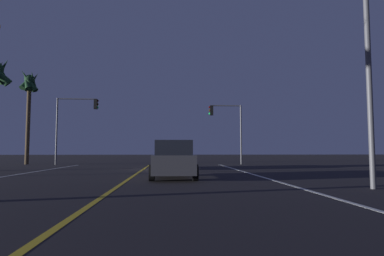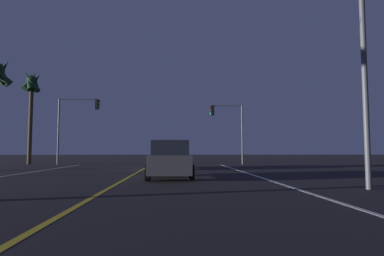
{
  "view_description": "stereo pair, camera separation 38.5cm",
  "coord_description": "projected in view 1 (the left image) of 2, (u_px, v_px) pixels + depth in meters",
  "views": [
    {
      "loc": [
        1.85,
        1.7,
        1.25
      ],
      "look_at": [
        3.38,
        24.9,
        2.9
      ],
      "focal_mm": 29.9,
      "sensor_mm": 36.0,
      "label": 1
    },
    {
      "loc": [
        2.23,
        1.7,
        1.25
      ],
      "look_at": [
        3.38,
        24.9,
        2.9
      ],
      "focal_mm": 29.9,
      "sensor_mm": 36.0,
      "label": 2
    }
  ],
  "objects": [
    {
      "name": "lane_edge_right",
      "position": [
        302.0,
        189.0,
        10.52
      ],
      "size": [
        0.16,
        36.14,
        0.01
      ],
      "primitive_type": "cube",
      "color": "silver",
      "rests_on": "ground"
    },
    {
      "name": "car_ahead_far",
      "position": [
        170.0,
        157.0,
        21.93
      ],
      "size": [
        2.02,
        4.3,
        1.7
      ],
      "rotation": [
        0.0,
        0.0,
        1.57
      ],
      "color": "black",
      "rests_on": "ground"
    },
    {
      "name": "palm_tree_left_far",
      "position": [
        29.0,
        89.0,
        29.47
      ],
      "size": [
        1.98,
        1.87,
        8.75
      ],
      "color": "#473826",
      "rests_on": "ground"
    },
    {
      "name": "traffic_light_near_right",
      "position": [
        226.0,
        120.0,
        29.33
      ],
      "size": [
        3.05,
        0.36,
        5.43
      ],
      "rotation": [
        0.0,
        0.0,
        3.14
      ],
      "color": "#4C4C51",
      "rests_on": "ground"
    },
    {
      "name": "car_lead_same_lane",
      "position": [
        174.0,
        160.0,
        14.51
      ],
      "size": [
        2.02,
        4.3,
        1.7
      ],
      "rotation": [
        0.0,
        0.0,
        1.57
      ],
      "color": "black",
      "rests_on": "ground"
    },
    {
      "name": "traffic_light_near_left",
      "position": [
        76.0,
        115.0,
        28.47
      ],
      "size": [
        3.69,
        0.36,
        5.91
      ],
      "color": "#4C4C51",
      "rests_on": "ground"
    },
    {
      "name": "lane_center_divider",
      "position": [
        112.0,
        190.0,
        10.11
      ],
      "size": [
        0.16,
        36.14,
        0.01
      ],
      "primitive_type": "cube",
      "color": "gold",
      "rests_on": "ground"
    },
    {
      "name": "street_lamp_right_near",
      "position": [
        349.0,
        30.0,
        10.76
      ],
      "size": [
        2.8,
        0.44,
        8.35
      ],
      "rotation": [
        0.0,
        0.0,
        3.14
      ],
      "color": "#4C4C51",
      "rests_on": "ground"
    }
  ]
}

